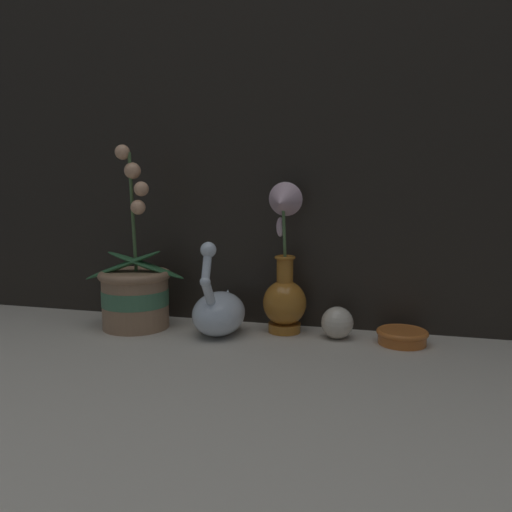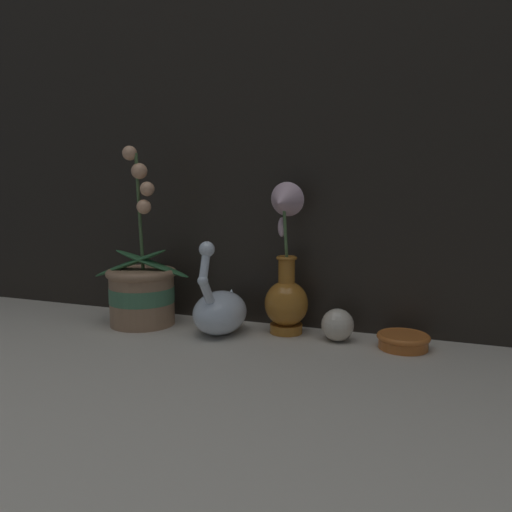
{
  "view_description": "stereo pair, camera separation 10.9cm",
  "coord_description": "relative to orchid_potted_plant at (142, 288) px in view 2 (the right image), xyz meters",
  "views": [
    {
      "loc": [
        0.28,
        -0.93,
        0.33
      ],
      "look_at": [
        0.01,
        0.11,
        0.18
      ],
      "focal_mm": 35.0,
      "sensor_mm": 36.0,
      "label": 1
    },
    {
      "loc": [
        0.38,
        -0.9,
        0.33
      ],
      "look_at": [
        0.01,
        0.11,
        0.18
      ],
      "focal_mm": 35.0,
      "sensor_mm": 36.0,
      "label": 2
    }
  ],
  "objects": [
    {
      "name": "ground_plane",
      "position": [
        0.29,
        -0.12,
        -0.09
      ],
      "size": [
        2.8,
        2.8,
        0.0
      ],
      "primitive_type": "plane",
      "color": "#BCB2A3"
    },
    {
      "name": "window_backdrop",
      "position": [
        0.29,
        0.13,
        0.51
      ],
      "size": [
        2.8,
        0.03,
        1.2
      ],
      "color": "black",
      "rests_on": "ground_plane"
    },
    {
      "name": "swan_figurine",
      "position": [
        0.21,
        -0.01,
        -0.03
      ],
      "size": [
        0.12,
        0.19,
        0.22
      ],
      "color": "silver",
      "rests_on": "ground_plane"
    },
    {
      "name": "glass_sphere",
      "position": [
        0.47,
        0.03,
        -0.05
      ],
      "size": [
        0.07,
        0.07,
        0.07
      ],
      "color": "beige",
      "rests_on": "ground_plane"
    },
    {
      "name": "blue_vase",
      "position": [
        0.35,
        0.04,
        0.04
      ],
      "size": [
        0.1,
        0.12,
        0.34
      ],
      "color": "#B26B23",
      "rests_on": "ground_plane"
    },
    {
      "name": "orchid_potted_plant",
      "position": [
        0.0,
        0.0,
        0.0
      ],
      "size": [
        0.24,
        0.17,
        0.43
      ],
      "color": "#9E7556",
      "rests_on": "ground_plane"
    },
    {
      "name": "amber_dish",
      "position": [
        0.61,
        0.03,
        -0.07
      ],
      "size": [
        0.11,
        0.11,
        0.03
      ],
      "color": "#C66628",
      "rests_on": "ground_plane"
    }
  ]
}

